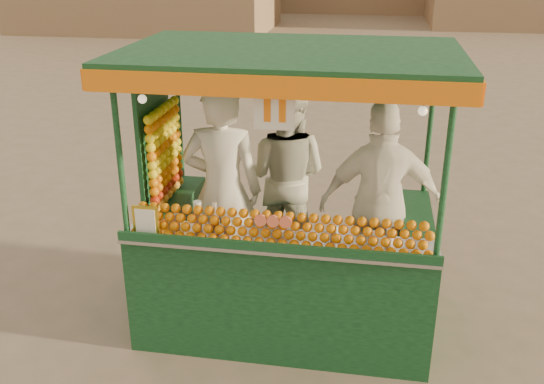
% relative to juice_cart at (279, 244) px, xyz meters
% --- Properties ---
extents(ground, '(90.00, 90.00, 0.00)m').
position_rel_juice_cart_xyz_m(ground, '(0.42, -0.04, -0.83)').
color(ground, '#6B5F4C').
rests_on(ground, ground).
extents(juice_cart, '(2.79, 1.81, 2.53)m').
position_rel_juice_cart_xyz_m(juice_cart, '(0.00, 0.00, 0.00)').
color(juice_cart, black).
rests_on(juice_cart, ground).
extents(vendor_left, '(0.74, 0.51, 1.95)m').
position_rel_juice_cart_xyz_m(vendor_left, '(-0.52, 0.08, 0.44)').
color(vendor_left, silver).
rests_on(vendor_left, ground).
extents(vendor_middle, '(0.98, 0.81, 1.82)m').
position_rel_juice_cart_xyz_m(vendor_middle, '(-0.06, 0.72, 0.38)').
color(vendor_middle, beige).
rests_on(vendor_middle, ground).
extents(vendor_right, '(1.13, 0.60, 1.83)m').
position_rel_juice_cart_xyz_m(vendor_right, '(0.88, 0.17, 0.38)').
color(vendor_right, white).
rests_on(vendor_right, ground).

